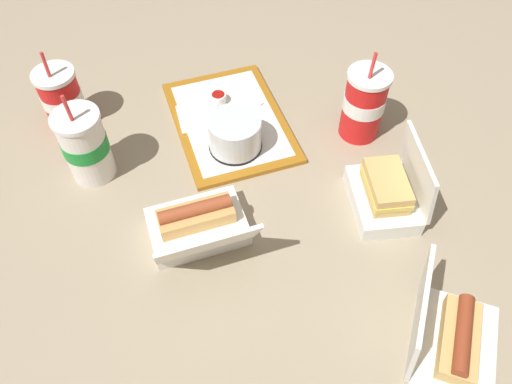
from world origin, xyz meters
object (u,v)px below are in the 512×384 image
object	(u,v)px
plastic_fork	(245,96)
soda_cup_right	(62,97)
food_tray	(230,121)
soda_cup_back	(85,145)
clamshell_hotdog_corner	(450,341)
clamshell_sandwich_front	(387,192)
ketchup_cup	(218,98)
clamshell_hotdog_left	(198,226)
soda_cup_corner	(364,104)
cake_container	(235,135)

from	to	relation	value
plastic_fork	soda_cup_right	bearing A→B (deg)	-131.73
food_tray	soda_cup_back	distance (m)	0.35
clamshell_hotdog_corner	clamshell_sandwich_front	size ratio (longest dim) A/B	1.12
ketchup_cup	plastic_fork	size ratio (longest dim) A/B	0.36
ketchup_cup	clamshell_sandwich_front	world-z (taller)	clamshell_sandwich_front
food_tray	plastic_fork	world-z (taller)	plastic_fork
plastic_fork	clamshell_hotdog_corner	distance (m)	0.75
soda_cup_right	clamshell_hotdog_left	bearing A→B (deg)	12.32
plastic_fork	soda_cup_right	xyz separation A→B (m)	(-0.17, -0.41, 0.06)
soda_cup_corner	plastic_fork	bearing A→B (deg)	-145.26
food_tray	soda_cup_corner	bearing A→B (deg)	51.98
soda_cup_right	clamshell_sandwich_front	bearing A→B (deg)	37.55
clamshell_hotdog_left	soda_cup_corner	size ratio (longest dim) A/B	1.01
plastic_fork	clamshell_hotdog_corner	xyz separation A→B (m)	(0.75, -0.05, 0.03)
soda_cup_back	soda_cup_corner	size ratio (longest dim) A/B	0.99
plastic_fork	food_tray	bearing A→B (deg)	-74.73
food_tray	clamshell_sandwich_front	xyz separation A→B (m)	(0.40, 0.15, 0.04)
clamshell_hotdog_corner	clamshell_sandwich_front	bearing A→B (deg)	157.13
food_tray	soda_cup_right	world-z (taller)	soda_cup_right
ketchup_cup	soda_cup_back	distance (m)	0.36
clamshell_sandwich_front	soda_cup_back	world-z (taller)	soda_cup_back
cake_container	ketchup_cup	bearing A→B (deg)	163.85
food_tray	soda_cup_right	bearing A→B (deg)	-124.41
food_tray	cake_container	xyz separation A→B (m)	(0.09, -0.04, 0.05)
soda_cup_back	soda_cup_corner	distance (m)	0.63
cake_container	clamshell_hotdog_corner	size ratio (longest dim) A/B	0.51
clamshell_sandwich_front	soda_cup_corner	bearing A→B (deg)	154.16
soda_cup_back	soda_cup_corner	bearing A→B (deg)	69.16
food_tray	clamshell_hotdog_corner	bearing A→B (deg)	1.90
food_tray	soda_cup_right	size ratio (longest dim) A/B	2.04
cake_container	clamshell_hotdog_left	distance (m)	0.25
food_tray	clamshell_hotdog_left	xyz separation A→B (m)	(0.25, -0.22, 0.03)
plastic_fork	clamshell_sandwich_front	xyz separation A→B (m)	(0.45, 0.07, 0.03)
clamshell_sandwich_front	soda_cup_right	xyz separation A→B (m)	(-0.62, -0.48, 0.03)
food_tray	soda_cup_right	distance (m)	0.40
cake_container	soda_cup_right	xyz separation A→B (m)	(-0.31, -0.29, 0.02)
food_tray	soda_cup_corner	world-z (taller)	soda_cup_corner
ketchup_cup	clamshell_hotdog_left	world-z (taller)	clamshell_hotdog_left
ketchup_cup	clamshell_sandwich_front	size ratio (longest dim) A/B	0.19
cake_container	soda_cup_back	bearing A→B (deg)	-110.83
ketchup_cup	clamshell_hotdog_corner	world-z (taller)	clamshell_hotdog_corner
soda_cup_corner	soda_cup_right	bearing A→B (deg)	-126.01
ketchup_cup	clamshell_hotdog_corner	xyz separation A→B (m)	(0.77, 0.01, 0.01)
clamshell_sandwich_front	clamshell_hotdog_left	distance (m)	0.40
ketchup_cup	soda_cup_back	bearing A→B (deg)	-83.30
clamshell_sandwich_front	soda_cup_right	world-z (taller)	soda_cup_right
soda_cup_back	soda_cup_right	world-z (taller)	soda_cup_back
clamshell_hotdog_corner	soda_cup_back	bearing A→B (deg)	-153.47
clamshell_hotdog_corner	clamshell_hotdog_left	xyz separation A→B (m)	(-0.44, -0.25, -0.00)
ketchup_cup	soda_cup_corner	bearing A→B (deg)	41.99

